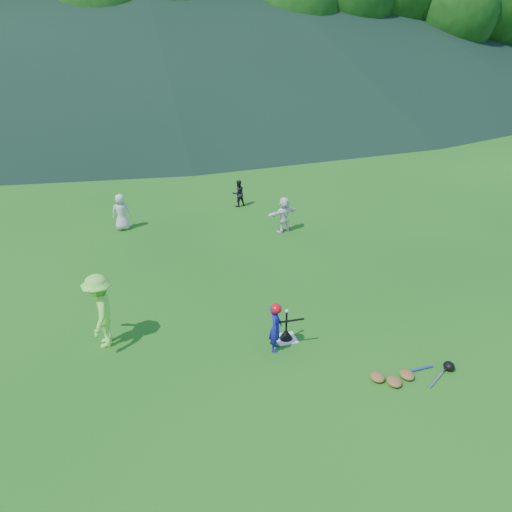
{
  "coord_description": "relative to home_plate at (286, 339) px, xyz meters",
  "views": [
    {
      "loc": [
        -3.12,
        -8.72,
        6.55
      ],
      "look_at": [
        0.0,
        2.5,
        0.9
      ],
      "focal_mm": 35.0,
      "sensor_mm": 36.0,
      "label": 1
    }
  ],
  "objects": [
    {
      "name": "equipment_pile",
      "position": [
        1.91,
        -1.91,
        0.06
      ],
      "size": [
        1.8,
        0.71,
        0.19
      ],
      "color": "olive",
      "rests_on": "ground"
    },
    {
      "name": "fielder_d",
      "position": [
        1.9,
        5.88,
        0.59
      ],
      "size": [
        1.17,
        0.68,
        1.2
      ],
      "primitive_type": "imported",
      "rotation": [
        0.0,
        0.0,
        3.45
      ],
      "color": "white",
      "rests_on": "ground"
    },
    {
      "name": "home_plate",
      "position": [
        0.0,
        0.0,
        0.0
      ],
      "size": [
        0.45,
        0.45,
        0.02
      ],
      "primitive_type": "cube",
      "color": "silver",
      "rests_on": "ground"
    },
    {
      "name": "fielder_b",
      "position": [
        1.03,
        8.66,
        0.5
      ],
      "size": [
        0.57,
        0.48,
        1.01
      ],
      "primitive_type": "imported",
      "rotation": [
        0.0,
        0.0,
        3.36
      ],
      "color": "black",
      "rests_on": "ground"
    },
    {
      "name": "batter_child",
      "position": [
        -0.34,
        -0.29,
        0.54
      ],
      "size": [
        0.41,
        0.48,
        1.11
      ],
      "primitive_type": "imported",
      "rotation": [
        0.0,
        0.0,
        1.14
      ],
      "color": "#1B179E",
      "rests_on": "ground"
    },
    {
      "name": "ground",
      "position": [
        0.0,
        0.0,
        -0.01
      ],
      "size": [
        120.0,
        120.0,
        0.0
      ],
      "primitive_type": "plane",
      "color": "#165A14",
      "rests_on": "ground"
    },
    {
      "name": "adult_coach",
      "position": [
        -3.9,
        0.89,
        0.84
      ],
      "size": [
        0.77,
        1.17,
        1.7
      ],
      "primitive_type": "imported",
      "rotation": [
        0.0,
        0.0,
        -1.7
      ],
      "color": "#7EF247",
      "rests_on": "ground"
    },
    {
      "name": "batting_tee",
      "position": [
        0.0,
        0.0,
        0.12
      ],
      "size": [
        0.3,
        0.3,
        0.68
      ],
      "color": "black",
      "rests_on": "home_plate"
    },
    {
      "name": "fielder_a",
      "position": [
        -3.28,
        7.5,
        0.61
      ],
      "size": [
        0.61,
        0.41,
        1.23
      ],
      "primitive_type": "imported",
      "rotation": [
        0.0,
        0.0,
        3.12
      ],
      "color": "silver",
      "rests_on": "ground"
    },
    {
      "name": "outfield_fence",
      "position": [
        0.0,
        28.0,
        0.69
      ],
      "size": [
        70.07,
        0.08,
        1.33
      ],
      "color": "gray",
      "rests_on": "ground"
    },
    {
      "name": "baseball",
      "position": [
        0.0,
        0.0,
        0.73
      ],
      "size": [
        0.08,
        0.08,
        0.08
      ],
      "primitive_type": "sphere",
      "color": "white",
      "rests_on": "batting_tee"
    },
    {
      "name": "batter_gear",
      "position": [
        -0.32,
        -0.29,
        0.99
      ],
      "size": [
        0.73,
        0.26,
        0.47
      ],
      "color": "red",
      "rests_on": "ground"
    }
  ]
}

